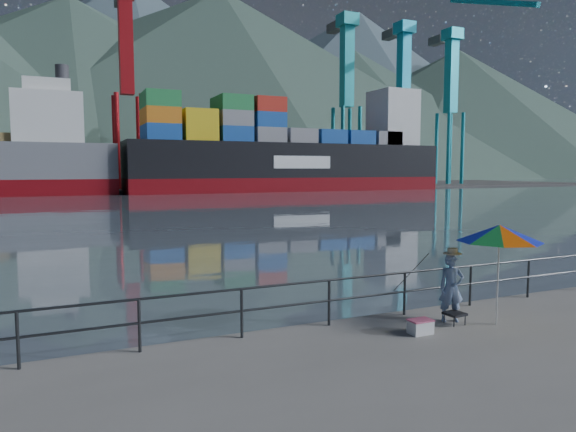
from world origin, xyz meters
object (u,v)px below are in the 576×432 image
at_px(fisherman, 451,288).
at_px(cooler_bag, 420,327).
at_px(beach_umbrella, 499,233).
at_px(container_ship, 300,154).

bearing_deg(fisherman, cooler_bag, -135.93).
distance_m(beach_umbrella, cooler_bag, 2.70).
distance_m(cooler_bag, container_ship, 77.19).
relative_size(fisherman, cooler_bag, 3.24).
bearing_deg(cooler_bag, beach_umbrella, -4.72).
xyz_separation_m(beach_umbrella, cooler_bag, (-1.93, 0.17, -1.88)).
relative_size(beach_umbrella, cooler_bag, 4.72).
height_order(fisherman, container_ship, container_ship).
bearing_deg(cooler_bag, container_ship, 66.60).
xyz_separation_m(cooler_bag, container_ship, (30.79, 70.55, 5.75)).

